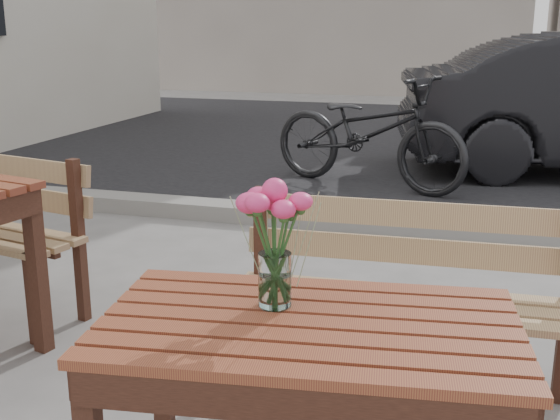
# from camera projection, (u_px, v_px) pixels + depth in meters

# --- Properties ---
(street) EXTENTS (30.00, 8.12, 0.12)m
(street) POSITION_uv_depth(u_px,v_px,m) (450.00, 173.00, 6.81)
(street) COLOR black
(street) RESTS_ON ground
(main_table) EXTENTS (1.18, 0.79, 0.68)m
(main_table) POSITION_uv_depth(u_px,v_px,m) (308.00, 359.00, 1.88)
(main_table) COLOR maroon
(main_table) RESTS_ON ground
(main_bench) EXTENTS (1.34, 0.46, 0.82)m
(main_bench) POSITION_uv_depth(u_px,v_px,m) (407.00, 276.00, 2.70)
(main_bench) COLOR #926D4B
(main_bench) RESTS_ON ground
(main_vase) EXTENTS (0.20, 0.20, 0.36)m
(main_vase) POSITION_uv_depth(u_px,v_px,m) (275.00, 228.00, 1.89)
(main_vase) COLOR white
(main_vase) RESTS_ON main_table
(bicycle) EXTENTS (2.03, 1.27, 1.01)m
(bicycle) POSITION_uv_depth(u_px,v_px,m) (368.00, 131.00, 6.25)
(bicycle) COLOR black
(bicycle) RESTS_ON ground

